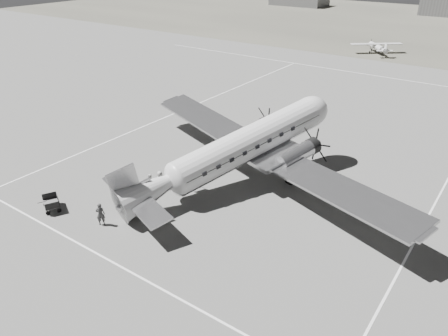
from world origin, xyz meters
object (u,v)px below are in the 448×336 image
(dc3_airliner, at_px, (238,151))
(light_plane_left, at_px, (377,48))
(baggage_cart_far, at_px, (51,203))
(ramp_agent, at_px, (151,183))
(passenger, at_px, (160,180))
(ground_crew, at_px, (100,214))
(baggage_cart_near, at_px, (126,194))

(dc3_airliner, bearing_deg, light_plane_left, 116.42)
(light_plane_left, xyz_separation_m, baggage_cart_far, (-2.33, -68.14, -0.50))
(light_plane_left, distance_m, ramp_agent, 61.85)
(ramp_agent, xyz_separation_m, passenger, (0.29, 0.80, -0.00))
(ground_crew, bearing_deg, passenger, -131.33)
(light_plane_left, relative_size, baggage_cart_near, 5.76)
(baggage_cart_far, height_order, ramp_agent, ramp_agent)
(ground_crew, height_order, passenger, ground_crew)
(dc3_airliner, height_order, passenger, dc3_airliner)
(ramp_agent, bearing_deg, ground_crew, -176.35)
(baggage_cart_far, xyz_separation_m, passenger, (4.50, 7.12, 0.28))
(light_plane_left, xyz_separation_m, passenger, (2.18, -61.02, -0.22))
(light_plane_left, distance_m, baggage_cart_far, 68.18)
(light_plane_left, bearing_deg, passenger, -127.53)
(ramp_agent, height_order, passenger, ramp_agent)
(baggage_cart_far, relative_size, ground_crew, 1.03)
(ramp_agent, bearing_deg, baggage_cart_near, 159.71)
(baggage_cart_far, bearing_deg, passenger, 84.87)
(baggage_cart_near, height_order, passenger, passenger)
(baggage_cart_far, xyz_separation_m, ramp_agent, (4.22, 6.32, 0.29))
(ground_crew, bearing_deg, baggage_cart_far, -32.52)
(light_plane_left, height_order, ramp_agent, light_plane_left)
(light_plane_left, relative_size, ground_crew, 5.58)
(baggage_cart_far, bearing_deg, light_plane_left, 115.24)
(dc3_airliner, bearing_deg, baggage_cart_near, -107.78)
(light_plane_left, height_order, ground_crew, light_plane_left)
(baggage_cart_near, distance_m, passenger, 3.04)
(ground_crew, relative_size, ramp_agent, 1.10)
(dc3_airliner, height_order, baggage_cart_near, dc3_airliner)
(dc3_airliner, relative_size, passenger, 19.78)
(dc3_airliner, xyz_separation_m, baggage_cart_far, (-9.10, -11.62, -2.46))
(dc3_airliner, distance_m, light_plane_left, 56.96)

